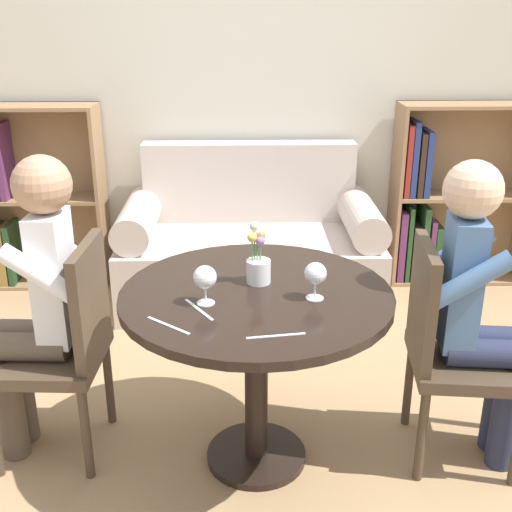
% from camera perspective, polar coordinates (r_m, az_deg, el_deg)
% --- Properties ---
extents(ground_plane, '(16.00, 16.00, 0.00)m').
position_cam_1_polar(ground_plane, '(2.74, 0.03, -17.48)').
color(ground_plane, tan).
extents(back_wall, '(5.20, 0.05, 2.70)m').
position_cam_1_polar(back_wall, '(4.14, -0.69, 16.31)').
color(back_wall, beige).
rests_on(back_wall, ground_plane).
extents(round_table, '(1.00, 1.00, 0.74)m').
position_cam_1_polar(round_table, '(2.40, 0.03, -6.12)').
color(round_table, black).
rests_on(round_table, ground_plane).
extents(couch, '(1.55, 0.80, 0.92)m').
position_cam_1_polar(couch, '(3.96, -0.54, 0.60)').
color(couch, beige).
rests_on(couch, ground_plane).
extents(bookshelf_left, '(0.87, 0.28, 1.16)m').
position_cam_1_polar(bookshelf_left, '(4.37, -20.48, 4.66)').
color(bookshelf_left, '#93704C').
rests_on(bookshelf_left, ground_plane).
extents(bookshelf_right, '(0.87, 0.28, 1.16)m').
position_cam_1_polar(bookshelf_right, '(4.34, 16.09, 4.60)').
color(bookshelf_right, '#93704C').
rests_on(bookshelf_right, ground_plane).
extents(chair_left, '(0.44, 0.44, 0.90)m').
position_cam_1_polar(chair_left, '(2.63, -16.66, -7.31)').
color(chair_left, '#473828').
rests_on(chair_left, ground_plane).
extents(chair_right, '(0.46, 0.46, 0.90)m').
position_cam_1_polar(chair_right, '(2.61, 16.81, -7.58)').
color(chair_right, '#473828').
rests_on(chair_right, ground_plane).
extents(person_left, '(0.43, 0.35, 1.23)m').
position_cam_1_polar(person_left, '(2.58, -18.89, -3.79)').
color(person_left, brown).
rests_on(person_left, ground_plane).
extents(person_right, '(0.44, 0.37, 1.22)m').
position_cam_1_polar(person_right, '(2.55, 19.18, -4.37)').
color(person_right, '#282D47').
rests_on(person_right, ground_plane).
extents(wine_glass_left, '(0.08, 0.08, 0.14)m').
position_cam_1_polar(wine_glass_left, '(2.22, -4.56, -1.96)').
color(wine_glass_left, white).
rests_on(wine_glass_left, round_table).
extents(wine_glass_right, '(0.08, 0.08, 0.14)m').
position_cam_1_polar(wine_glass_right, '(2.26, 5.31, -1.67)').
color(wine_glass_right, white).
rests_on(wine_glass_right, round_table).
extents(flower_vase, '(0.09, 0.09, 0.24)m').
position_cam_1_polar(flower_vase, '(2.39, 0.19, -0.58)').
color(flower_vase, silver).
rests_on(flower_vase, round_table).
extents(knife_left_setting, '(0.19, 0.04, 0.00)m').
position_cam_1_polar(knife_left_setting, '(2.04, 1.79, -7.10)').
color(knife_left_setting, silver).
rests_on(knife_left_setting, round_table).
extents(fork_left_setting, '(0.11, 0.17, 0.00)m').
position_cam_1_polar(fork_left_setting, '(2.21, -5.10, -4.76)').
color(fork_left_setting, silver).
rests_on(fork_left_setting, round_table).
extents(knife_right_setting, '(0.15, 0.13, 0.00)m').
position_cam_1_polar(knife_right_setting, '(2.12, -7.81, -6.13)').
color(knife_right_setting, silver).
rests_on(knife_right_setting, round_table).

